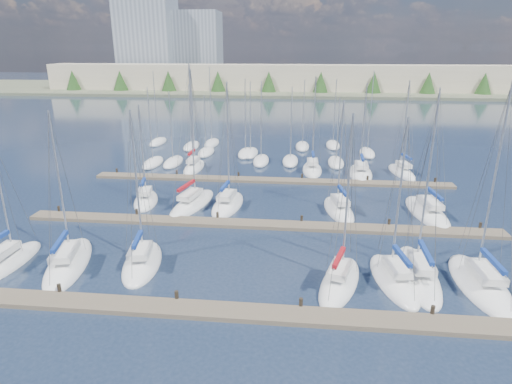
# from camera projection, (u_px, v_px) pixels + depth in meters

# --- Properties ---
(ground) EXTENTS (400.00, 400.00, 0.00)m
(ground) POSITION_uv_depth(u_px,v_px,m) (281.00, 135.00, 81.18)
(ground) COLOR #233147
(ground) RESTS_ON ground
(dock_near) EXTENTS (44.00, 1.93, 1.10)m
(dock_near) POSITION_uv_depth(u_px,v_px,m) (236.00, 312.00, 26.50)
(dock_near) COLOR #6B5E4C
(dock_near) RESTS_ON ground
(dock_mid) EXTENTS (44.00, 1.93, 1.10)m
(dock_mid) POSITION_uv_depth(u_px,v_px,m) (258.00, 224.00, 39.69)
(dock_mid) COLOR #6B5E4C
(dock_mid) RESTS_ON ground
(dock_far) EXTENTS (44.00, 1.93, 1.10)m
(dock_far) POSITION_uv_depth(u_px,v_px,m) (269.00, 180.00, 52.88)
(dock_far) COLOR #6B5E4C
(dock_far) RESTS_ON ground
(sailboat_d) EXTENTS (4.41, 7.93, 12.55)m
(sailboat_d) POSITION_uv_depth(u_px,v_px,m) (340.00, 282.00, 29.89)
(sailboat_d) COLOR white
(sailboat_d) RESTS_ON ground
(sailboat_e) EXTENTS (3.53, 7.88, 12.27)m
(sailboat_e) POSITION_uv_depth(u_px,v_px,m) (394.00, 279.00, 30.18)
(sailboat_e) COLOR white
(sailboat_e) RESTS_ON ground
(sailboat_n) EXTENTS (2.31, 7.61, 13.82)m
(sailboat_n) POSITION_uv_depth(u_px,v_px,m) (194.00, 167.00, 58.47)
(sailboat_n) COLOR white
(sailboat_n) RESTS_ON ground
(sailboat_a) EXTENTS (2.27, 7.31, 10.74)m
(sailboat_a) POSITION_uv_depth(u_px,v_px,m) (9.00, 262.00, 32.61)
(sailboat_a) COLOR white
(sailboat_a) RESTS_ON ground
(sailboat_c) EXTENTS (3.92, 7.65, 12.35)m
(sailboat_c) POSITION_uv_depth(u_px,v_px,m) (142.00, 262.00, 32.58)
(sailboat_c) COLOR white
(sailboat_c) RESTS_ON ground
(sailboat_p) EXTENTS (2.60, 7.64, 13.04)m
(sailboat_p) POSITION_uv_depth(u_px,v_px,m) (312.00, 169.00, 57.48)
(sailboat_p) COLOR white
(sailboat_p) RESTS_ON ground
(sailboat_h) EXTENTS (3.70, 6.68, 11.00)m
(sailboat_h) POSITION_uv_depth(u_px,v_px,m) (146.00, 201.00, 45.75)
(sailboat_h) COLOR white
(sailboat_h) RESTS_ON ground
(sailboat_l) EXTENTS (3.73, 7.93, 11.73)m
(sailboat_l) POSITION_uv_depth(u_px,v_px,m) (339.00, 210.00, 43.21)
(sailboat_l) COLOR white
(sailboat_l) RESTS_ON ground
(sailboat_m) EXTENTS (3.83, 9.66, 12.99)m
(sailboat_m) POSITION_uv_depth(u_px,v_px,m) (427.00, 212.00, 42.55)
(sailboat_m) COLOR white
(sailboat_m) RESTS_ON ground
(sailboat_b) EXTENTS (4.88, 9.38, 12.35)m
(sailboat_b) POSITION_uv_depth(u_px,v_px,m) (69.00, 263.00, 32.48)
(sailboat_b) COLOR white
(sailboat_b) RESTS_ON ground
(sailboat_q) EXTENTS (3.51, 8.67, 12.31)m
(sailboat_q) POSITION_uv_depth(u_px,v_px,m) (360.00, 173.00, 55.91)
(sailboat_q) COLOR white
(sailboat_q) RESTS_ON ground
(sailboat_i) EXTENTS (4.40, 9.66, 15.06)m
(sailboat_i) POSITION_uv_depth(u_px,v_px,m) (192.00, 203.00, 44.88)
(sailboat_i) COLOR white
(sailboat_i) RESTS_ON ground
(sailboat_g) EXTENTS (3.27, 8.89, 14.60)m
(sailboat_g) POSITION_uv_depth(u_px,v_px,m) (480.00, 284.00, 29.64)
(sailboat_g) COLOR white
(sailboat_g) RESTS_ON ground
(sailboat_j) EXTENTS (3.41, 8.12, 13.35)m
(sailboat_j) POSITION_uv_depth(u_px,v_px,m) (228.00, 204.00, 44.63)
(sailboat_j) COLOR white
(sailboat_j) RESTS_ON ground
(sailboat_r) EXTENTS (3.46, 7.88, 12.64)m
(sailboat_r) POSITION_uv_depth(u_px,v_px,m) (402.00, 172.00, 56.18)
(sailboat_r) COLOR white
(sailboat_r) RESTS_ON ground
(sailboat_f) EXTENTS (2.92, 9.32, 13.13)m
(sailboat_f) POSITION_uv_depth(u_px,v_px,m) (418.00, 274.00, 30.88)
(sailboat_f) COLOR white
(sailboat_f) RESTS_ON ground
(distant_boats) EXTENTS (36.93, 20.75, 13.30)m
(distant_boats) POSITION_uv_depth(u_px,v_px,m) (248.00, 153.00, 66.22)
(distant_boats) COLOR #9EA0A5
(distant_boats) RESTS_ON ground
(shoreline) EXTENTS (400.00, 60.00, 38.00)m
(shoreline) POSITION_uv_depth(u_px,v_px,m) (258.00, 70.00, 164.69)
(shoreline) COLOR #666B51
(shoreline) RESTS_ON ground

